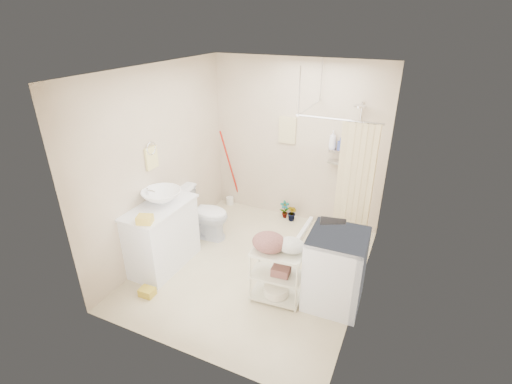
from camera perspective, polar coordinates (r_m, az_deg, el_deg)
floor at (r=5.20m, az=-0.31°, el=-11.42°), size 3.20×3.20×0.00m
ceiling at (r=4.19m, az=-0.39°, el=18.28°), size 2.80×3.20×0.04m
wall_back at (r=5.94m, az=6.22°, el=7.45°), size 2.80×0.04×2.60m
wall_front at (r=3.34m, az=-12.11°, el=-8.38°), size 2.80×0.04×2.60m
wall_left at (r=5.24m, az=-14.40°, el=4.30°), size 0.04×3.20×2.60m
wall_right at (r=4.21m, az=17.24°, el=-1.49°), size 0.04×3.20×2.60m
vanity at (r=5.16m, az=-14.33°, el=-6.55°), size 0.59×1.04×0.91m
sink at (r=4.97m, az=-14.31°, el=-0.70°), size 0.54×0.54×0.18m
counter_basket at (r=4.56m, az=-16.74°, el=-4.07°), size 0.21×0.19×0.10m
floor_basket at (r=4.90m, az=-16.43°, el=-14.36°), size 0.27×0.21×0.14m
toilet at (r=5.72m, az=-8.06°, el=-3.23°), size 0.81×0.50×0.80m
mop at (r=6.53m, az=-4.21°, el=3.62°), size 0.13×0.13×1.40m
potted_plant_a at (r=6.30m, az=4.42°, el=-2.70°), size 0.20×0.18×0.31m
potted_plant_b at (r=6.22m, az=5.59°, el=-3.25°), size 0.21×0.19×0.29m
hanging_towel at (r=5.91m, az=4.86°, el=9.45°), size 0.28×0.03×0.42m
towel_ring at (r=5.03m, az=-15.81°, el=5.30°), size 0.04×0.22×0.34m
tp_holder at (r=5.49m, az=-13.10°, el=-1.23°), size 0.08×0.12×0.14m
shower at (r=5.33m, az=12.83°, el=1.89°), size 1.10×1.10×2.10m
shampoo_bottle_a at (r=5.68m, az=11.72°, el=7.88°), size 0.12×0.12×0.27m
shampoo_bottle_b at (r=5.67m, az=12.82°, el=7.24°), size 0.10×0.10×0.18m
washing_machine at (r=4.49m, az=12.10°, el=-11.55°), size 0.66×0.68×0.93m
laundry_rack at (r=4.47m, az=3.22°, el=-12.01°), size 0.62×0.40×0.82m
ironing_board at (r=4.52m, az=10.84°, el=-10.12°), size 0.31×0.20×1.05m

